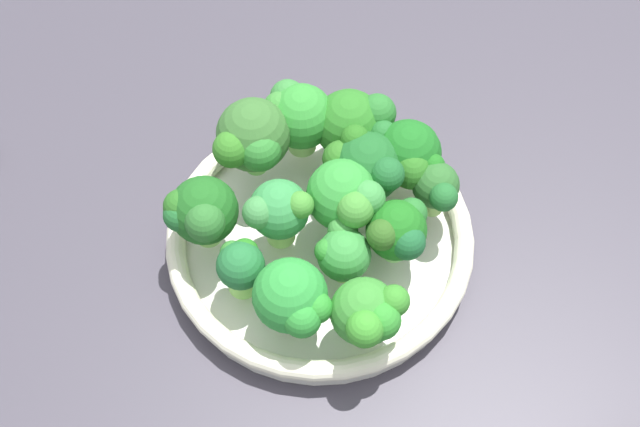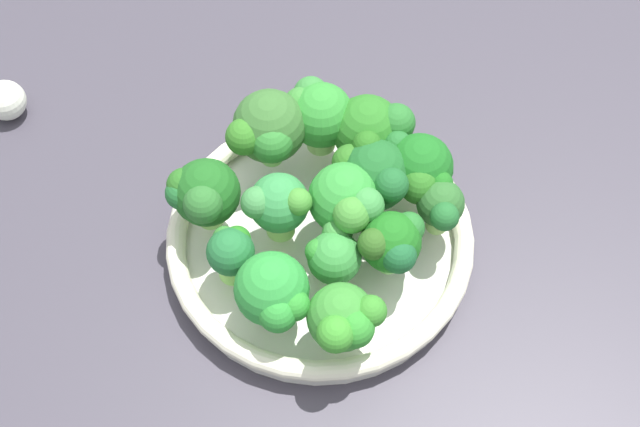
# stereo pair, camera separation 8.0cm
# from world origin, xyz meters

# --- Properties ---
(ground_plane) EXTENTS (1.30, 1.30, 0.03)m
(ground_plane) POSITION_xyz_m (0.00, 0.00, -0.01)
(ground_plane) COLOR #3D3843
(bowl) EXTENTS (0.28, 0.28, 0.03)m
(bowl) POSITION_xyz_m (0.04, 0.01, 0.02)
(bowl) COLOR silver
(bowl) RESTS_ON ground_plane
(broccoli_floret_0) EXTENTS (0.08, 0.06, 0.07)m
(broccoli_floret_0) POSITION_xyz_m (0.01, -0.08, 0.07)
(broccoli_floret_0) COLOR #98D766
(broccoli_floret_0) RESTS_ON bowl
(broccoli_floret_1) EXTENTS (0.07, 0.06, 0.08)m
(broccoli_floret_1) POSITION_xyz_m (0.06, -0.09, 0.08)
(broccoli_floret_1) COLOR #9ECE75
(broccoli_floret_1) RESTS_ON bowl
(broccoli_floret_2) EXTENTS (0.06, 0.05, 0.07)m
(broccoli_floret_2) POSITION_xyz_m (0.08, 0.02, 0.08)
(broccoli_floret_2) COLOR #8FC861
(broccoli_floret_2) RESTS_ON bowl
(broccoli_floret_3) EXTENTS (0.04, 0.04, 0.06)m
(broccoli_floret_3) POSITION_xyz_m (0.10, 0.07, 0.07)
(broccoli_floret_3) COLOR #83CB58
(broccoli_floret_3) RESTS_ON bowl
(broccoli_floret_4) EXTENTS (0.07, 0.07, 0.07)m
(broccoli_floret_4) POSITION_xyz_m (-0.04, -0.05, 0.07)
(broccoli_floret_4) COLOR #93CA5C
(broccoli_floret_4) RESTS_ON bowl
(broccoli_floret_5) EXTENTS (0.04, 0.05, 0.06)m
(broccoli_floret_5) POSITION_xyz_m (-0.06, -0.02, 0.07)
(broccoli_floret_5) COLOR #88B75C
(broccoli_floret_5) RESTS_ON bowl
(broccoli_floret_6) EXTENTS (0.07, 0.07, 0.08)m
(broccoli_floret_6) POSITION_xyz_m (0.02, 0.01, 0.08)
(broccoli_floret_6) COLOR #91C05D
(broccoli_floret_6) RESTS_ON bowl
(broccoli_floret_7) EXTENTS (0.06, 0.07, 0.07)m
(broccoli_floret_7) POSITION_xyz_m (-0.00, 0.11, 0.07)
(broccoli_floret_7) COLOR #89C85C
(broccoli_floret_7) RESTS_ON bowl
(broccoli_floret_8) EXTENTS (0.05, 0.06, 0.07)m
(broccoli_floret_8) POSITION_xyz_m (-0.03, 0.03, 0.07)
(broccoli_floret_8) COLOR #82C269
(broccoli_floret_8) RESTS_ON bowl
(broccoli_floret_9) EXTENTS (0.07, 0.07, 0.07)m
(broccoli_floret_9) POSITION_xyz_m (0.06, 0.10, 0.07)
(broccoli_floret_9) COLOR #7EB84E
(broccoli_floret_9) RESTS_ON bowl
(broccoli_floret_10) EXTENTS (0.06, 0.07, 0.07)m
(broccoli_floret_10) POSITION_xyz_m (0.14, 0.02, 0.08)
(broccoli_floret_10) COLOR #82BE59
(broccoli_floret_10) RESTS_ON bowl
(broccoli_floret_11) EXTENTS (0.07, 0.07, 0.07)m
(broccoli_floret_11) POSITION_xyz_m (0.00, -0.03, 0.08)
(broccoli_floret_11) COLOR #88C659
(broccoli_floret_11) RESTS_ON bowl
(broccoli_floret_12) EXTENTS (0.05, 0.06, 0.05)m
(broccoli_floret_12) POSITION_xyz_m (0.02, 0.05, 0.06)
(broccoli_floret_12) COLOR #A3D963
(broccoli_floret_12) RESTS_ON bowl
(broccoli_floret_13) EXTENTS (0.07, 0.07, 0.08)m
(broccoli_floret_13) POSITION_xyz_m (0.10, -0.05, 0.08)
(broccoli_floret_13) COLOR #79BD5C
(broccoli_floret_13) RESTS_ON bowl
(garlic_bulb) EXTENTS (0.04, 0.04, 0.04)m
(garlic_bulb) POSITION_xyz_m (0.38, -0.08, 0.02)
(garlic_bulb) COLOR silver
(garlic_bulb) RESTS_ON ground_plane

